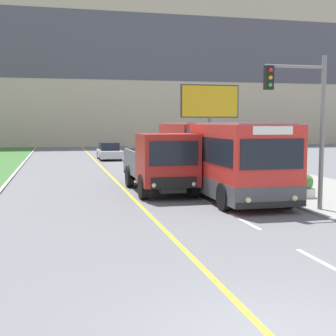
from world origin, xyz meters
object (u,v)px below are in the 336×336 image
(dump_truck, at_px, (163,164))
(planter_round_far, at_px, (242,169))
(city_bus, at_px, (214,156))
(planter_round_third, at_px, (268,177))
(car_distant, at_px, (109,151))
(traffic_light_mast, at_px, (305,113))
(billboard_large, at_px, (210,105))
(planter_round_second, at_px, (304,187))

(dump_truck, height_order, planter_round_far, dump_truck)
(city_bus, xyz_separation_m, dump_truck, (-2.53, -0.55, -0.27))
(city_bus, xyz_separation_m, planter_round_third, (2.89, 0.46, -1.07))
(car_distant, relative_size, traffic_light_mast, 0.79)
(dump_truck, xyz_separation_m, car_distant, (-0.19, 19.96, -0.64))
(city_bus, relative_size, dump_truck, 1.85)
(traffic_light_mast, distance_m, billboard_large, 17.17)
(city_bus, height_order, car_distant, city_bus)
(planter_round_second, bearing_deg, dump_truck, 154.55)
(planter_round_second, bearing_deg, city_bus, 132.42)
(billboard_large, height_order, planter_round_far, billboard_large)
(city_bus, xyz_separation_m, traffic_light_mast, (1.36, -5.59, 1.88))
(car_distant, distance_m, traffic_light_mast, 25.48)
(planter_round_far, bearing_deg, dump_truck, -140.55)
(city_bus, distance_m, planter_round_second, 4.33)
(dump_truck, height_order, traffic_light_mast, traffic_light_mast)
(billboard_large, xyz_separation_m, planter_round_third, (-0.67, -10.96, -3.85))
(traffic_light_mast, height_order, planter_round_far, traffic_light_mast)
(dump_truck, bearing_deg, city_bus, 12.18)
(car_distant, distance_m, planter_round_second, 23.18)
(dump_truck, xyz_separation_m, planter_round_second, (5.36, -2.55, -0.81))
(city_bus, height_order, planter_round_third, city_bus)
(planter_round_far, bearing_deg, car_distant, 110.40)
(car_distant, height_order, billboard_large, billboard_large)
(traffic_light_mast, height_order, planter_round_second, traffic_light_mast)
(dump_truck, height_order, planter_round_third, dump_truck)
(dump_truck, distance_m, planter_round_second, 5.99)
(city_bus, bearing_deg, car_distant, 97.98)
(planter_round_far, bearing_deg, traffic_light_mast, -99.72)
(traffic_light_mast, distance_m, planter_round_far, 10.17)
(planter_round_third, distance_m, planter_round_far, 3.55)
(car_distant, bearing_deg, dump_truck, -89.45)
(planter_round_third, height_order, planter_round_far, planter_round_far)
(traffic_light_mast, xyz_separation_m, planter_round_third, (1.53, 6.04, -2.95))
(planter_round_second, distance_m, planter_round_third, 3.55)
(billboard_large, relative_size, planter_round_second, 5.83)
(dump_truck, xyz_separation_m, billboard_large, (6.09, 11.96, 3.05))
(dump_truck, height_order, billboard_large, billboard_large)
(planter_round_third, bearing_deg, planter_round_far, 88.15)
(city_bus, xyz_separation_m, car_distant, (-2.72, 19.41, -0.91))
(traffic_light_mast, bearing_deg, dump_truck, 127.66)
(city_bus, height_order, traffic_light_mast, traffic_light_mast)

